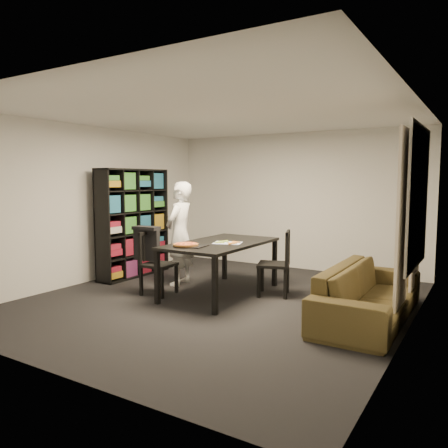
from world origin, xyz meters
The scene contains 16 objects.
room centered at (0.00, 0.00, 1.30)m, with size 5.01×5.51×2.61m.
window_pane centered at (2.48, 0.60, 1.50)m, with size 0.02×1.40×1.60m, color black.
window_frame centered at (2.48, 0.60, 1.50)m, with size 0.03×1.52×1.72m, color white.
curtain_left centered at (2.40, 0.08, 1.15)m, with size 0.03×0.70×2.25m, color beige.
curtain_right centered at (2.40, 1.12, 1.15)m, with size 0.03×0.70×2.25m, color beige.
bookshelf centered at (-2.16, 0.60, 0.95)m, with size 0.35×1.50×1.90m, color black.
dining_table centered at (-0.16, 0.32, 0.72)m, with size 1.05×1.89×0.79m.
chair_left centered at (-1.04, -0.17, 0.54)m, with size 0.47×0.47×0.94m.
chair_right centered at (0.62, 0.71, 0.55)m, with size 0.57×0.57×0.97m.
draped_jacket centered at (-1.17, -0.18, 0.78)m, with size 0.44×0.21×0.52m.
person centered at (-1.06, 0.50, 0.84)m, with size 0.61×0.40×1.68m, color white.
baking_tray centered at (-0.30, -0.23, 0.79)m, with size 0.40×0.32×0.01m, color black.
pepperoni_pizza centered at (-0.36, -0.28, 0.81)m, with size 0.35×0.35×0.03m.
kitchen_towel centered at (-0.02, 0.28, 0.79)m, with size 0.40×0.30×0.01m, color silver.
pizza_slices centered at (-0.02, 0.28, 0.80)m, with size 0.37×0.31×0.01m, color #E0C646, non-canonical shape.
sofa centered at (2.02, 0.25, 0.33)m, with size 2.23×0.87×0.65m, color #3D3418.
Camera 1 is at (3.22, -5.12, 1.70)m, focal length 35.00 mm.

